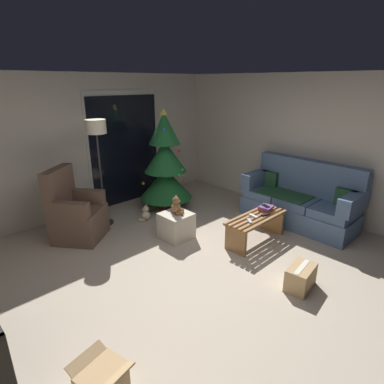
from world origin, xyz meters
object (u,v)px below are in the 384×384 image
(coffee_table, at_px, (256,225))
(cell_phone, at_px, (266,206))
(teddy_bear_chestnut, at_px, (177,206))
(teddy_bear_cream_by_tree, at_px, (145,214))
(remote_white, at_px, (253,216))
(cardboard_box_open_near_shelf, at_px, (102,384))
(remote_black, at_px, (266,215))
(book_stack, at_px, (266,208))
(christmas_tree, at_px, (165,166))
(floor_lamp, at_px, (97,137))
(cardboard_box_taped_mid_floor, at_px, (301,277))
(couch, at_px, (300,201))
(remote_silver, at_px, (250,221))
(armchair, at_px, (75,214))
(ottoman, at_px, (176,226))

(coffee_table, xyz_separation_m, cell_phone, (0.29, 0.04, 0.22))
(teddy_bear_chestnut, relative_size, teddy_bear_cream_by_tree, 1.00)
(remote_white, bearing_deg, cardboard_box_open_near_shelf, 23.20)
(remote_black, xyz_separation_m, book_stack, (0.18, 0.11, 0.02))
(remote_black, relative_size, cardboard_box_open_near_shelf, 0.33)
(coffee_table, xyz_separation_m, christmas_tree, (-0.11, 2.02, 0.57))
(floor_lamp, height_order, cardboard_box_taped_mid_floor, floor_lamp)
(couch, bearing_deg, teddy_bear_chestnut, 151.50)
(remote_silver, distance_m, remote_black, 0.37)
(armchair, bearing_deg, christmas_tree, -0.12)
(cell_phone, xyz_separation_m, cardboard_box_open_near_shelf, (-3.29, -0.73, -0.34))
(couch, xyz_separation_m, coffee_table, (-1.13, 0.12, -0.12))
(book_stack, distance_m, cardboard_box_taped_mid_floor, 1.44)
(teddy_bear_chestnut, bearing_deg, cardboard_box_open_near_shelf, -143.73)
(coffee_table, distance_m, remote_silver, 0.28)
(couch, relative_size, teddy_bear_cream_by_tree, 6.83)
(couch, distance_m, cardboard_box_taped_mid_floor, 1.97)
(remote_white, distance_m, remote_black, 0.20)
(christmas_tree, distance_m, teddy_bear_chestnut, 1.32)
(remote_silver, distance_m, cardboard_box_taped_mid_floor, 1.11)
(coffee_table, xyz_separation_m, remote_black, (0.13, -0.07, 0.15))
(couch, bearing_deg, armchair, 145.03)
(couch, bearing_deg, floor_lamp, 136.79)
(cardboard_box_open_near_shelf, bearing_deg, remote_silver, 13.15)
(remote_black, bearing_deg, teddy_bear_cream_by_tree, -140.24)
(remote_white, xyz_separation_m, cardboard_box_taped_mid_floor, (-0.53, -1.08, -0.29))
(couch, xyz_separation_m, floor_lamp, (-2.47, 2.32, 1.11))
(remote_white, xyz_separation_m, teddy_bear_cream_by_tree, (-0.71, 1.79, -0.31))
(remote_white, xyz_separation_m, remote_silver, (-0.18, -0.07, 0.00))
(couch, relative_size, book_stack, 7.74)
(remote_black, bearing_deg, ottoman, -122.99)
(floor_lamp, bearing_deg, cell_phone, -52.92)
(couch, bearing_deg, remote_white, 173.18)
(teddy_bear_cream_by_tree, distance_m, cardboard_box_taped_mid_floor, 2.87)
(remote_silver, bearing_deg, teddy_bear_chestnut, 160.10)
(remote_white, relative_size, floor_lamp, 0.09)
(cardboard_box_taped_mid_floor, bearing_deg, couch, 28.78)
(coffee_table, xyz_separation_m, teddy_bear_chestnut, (-0.79, 0.93, 0.26))
(remote_black, height_order, teddy_bear_chestnut, teddy_bear_chestnut)
(couch, xyz_separation_m, ottoman, (-1.93, 1.05, -0.19))
(cardboard_box_open_near_shelf, distance_m, cardboard_box_taped_mid_floor, 2.44)
(cardboard_box_taped_mid_floor, bearing_deg, remote_white, 63.93)
(remote_white, xyz_separation_m, ottoman, (-0.75, 0.91, -0.22))
(remote_black, relative_size, teddy_bear_cream_by_tree, 0.55)
(cell_phone, xyz_separation_m, teddy_bear_cream_by_tree, (-1.06, 1.77, -0.37))
(remote_black, height_order, cell_phone, cell_phone)
(floor_lamp, relative_size, teddy_bear_chestnut, 6.25)
(ottoman, height_order, teddy_bear_chestnut, teddy_bear_chestnut)
(coffee_table, relative_size, ottoman, 2.50)
(coffee_table, bearing_deg, remote_silver, -169.98)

